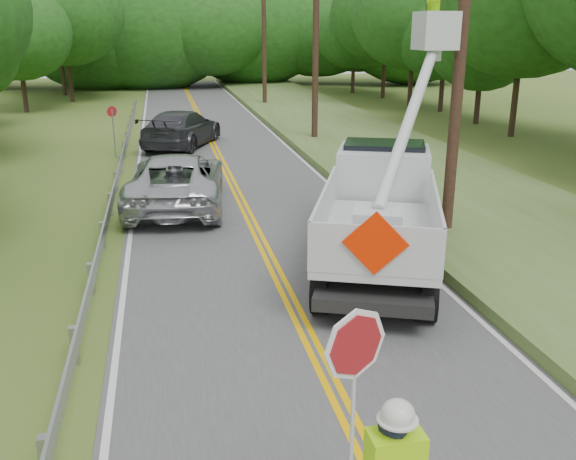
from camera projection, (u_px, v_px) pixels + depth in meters
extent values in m
cube|color=#48474A|center=(240.00, 200.00, 20.72)|extent=(7.20, 96.00, 0.02)
cube|color=#FFB300|center=(237.00, 199.00, 20.70)|extent=(0.12, 96.00, 0.00)
cube|color=#FFB300|center=(243.00, 199.00, 20.74)|extent=(0.12, 96.00, 0.00)
cube|color=silver|center=(134.00, 205.00, 20.06)|extent=(0.12, 96.00, 0.00)
cube|color=silver|center=(340.00, 194.00, 21.37)|extent=(0.12, 96.00, 0.00)
cube|color=#979BA0|center=(74.00, 345.00, 10.52)|extent=(0.12, 0.14, 0.70)
cube|color=#979BA0|center=(91.00, 279.00, 13.32)|extent=(0.12, 0.14, 0.70)
cube|color=#979BA0|center=(102.00, 235.00, 16.11)|extent=(0.12, 0.14, 0.70)
cube|color=#979BA0|center=(110.00, 204.00, 18.91)|extent=(0.12, 0.14, 0.70)
cube|color=#979BA0|center=(116.00, 181.00, 21.70)|extent=(0.12, 0.14, 0.70)
cube|color=#979BA0|center=(120.00, 164.00, 24.50)|extent=(0.12, 0.14, 0.70)
cube|color=#979BA0|center=(124.00, 150.00, 27.29)|extent=(0.12, 0.14, 0.70)
cube|color=#979BA0|center=(127.00, 138.00, 30.09)|extent=(0.12, 0.14, 0.70)
cube|color=#979BA0|center=(129.00, 129.00, 32.88)|extent=(0.12, 0.14, 0.70)
cube|color=#979BA0|center=(131.00, 121.00, 35.68)|extent=(0.12, 0.14, 0.70)
cube|color=#979BA0|center=(133.00, 114.00, 38.47)|extent=(0.12, 0.14, 0.70)
cube|color=#979BA0|center=(134.00, 108.00, 41.27)|extent=(0.12, 0.14, 0.70)
cube|color=#979BA0|center=(117.00, 181.00, 20.71)|extent=(0.05, 48.00, 0.34)
cylinder|color=black|center=(461.00, 47.00, 15.46)|extent=(0.30, 0.30, 10.00)
cylinder|color=black|center=(316.00, 38.00, 29.44)|extent=(0.30, 0.30, 10.00)
cylinder|color=black|center=(264.00, 34.00, 43.41)|extent=(0.30, 0.30, 10.00)
cube|color=#46652A|center=(439.00, 185.00, 22.02)|extent=(7.00, 96.00, 0.30)
cylinder|color=#332319|center=(24.00, 90.00, 41.51)|extent=(0.32, 0.32, 2.99)
ellipsoid|color=#1F4115|center=(17.00, 32.00, 40.38)|extent=(6.97, 6.97, 6.13)
cylinder|color=#332319|center=(70.00, 77.00, 47.25)|extent=(0.32, 0.32, 3.79)
ellipsoid|color=#1F4115|center=(63.00, 12.00, 45.81)|extent=(8.83, 8.83, 7.77)
cylinder|color=#332319|center=(63.00, 74.00, 51.89)|extent=(0.32, 0.32, 3.53)
ellipsoid|color=#1F4115|center=(57.00, 19.00, 50.55)|extent=(8.23, 8.23, 7.25)
cylinder|color=#332319|center=(515.00, 95.00, 32.07)|extent=(0.32, 0.32, 4.26)
cylinder|color=#332319|center=(478.00, 100.00, 36.62)|extent=(0.32, 0.32, 2.73)
ellipsoid|color=#1F4115|center=(483.00, 41.00, 35.59)|extent=(6.36, 6.36, 5.60)
cylinder|color=#332319|center=(442.00, 89.00, 41.89)|extent=(0.32, 0.32, 2.98)
ellipsoid|color=#1F4115|center=(446.00, 33.00, 40.76)|extent=(6.95, 6.95, 6.11)
cylinder|color=#332319|center=(411.00, 81.00, 43.80)|extent=(0.32, 0.32, 3.70)
ellipsoid|color=#1F4115|center=(415.00, 13.00, 42.40)|extent=(8.62, 8.62, 7.59)
cylinder|color=#332319|center=(384.00, 74.00, 49.85)|extent=(0.32, 0.32, 3.76)
ellipsoid|color=#1F4115|center=(386.00, 13.00, 48.42)|extent=(8.78, 8.78, 7.73)
cylinder|color=#332319|center=(353.00, 76.00, 53.67)|extent=(0.32, 0.32, 2.93)
ellipsoid|color=#1F4115|center=(354.00, 32.00, 52.56)|extent=(6.85, 6.85, 6.02)
ellipsoid|color=#1F4115|center=(47.00, 27.00, 57.04)|extent=(11.49, 8.62, 8.62)
ellipsoid|color=#1F4115|center=(101.00, 27.00, 57.14)|extent=(15.77, 11.83, 11.83)
ellipsoid|color=#1F4115|center=(149.00, 27.00, 57.72)|extent=(15.96, 11.97, 11.97)
ellipsoid|color=#1F4115|center=(209.00, 27.00, 57.12)|extent=(11.77, 8.83, 8.83)
ellipsoid|color=#1F4115|center=(253.00, 27.00, 61.15)|extent=(15.20, 11.40, 11.40)
ellipsoid|color=#1F4115|center=(319.00, 27.00, 61.62)|extent=(12.90, 9.68, 9.68)
ellipsoid|color=#1F4115|center=(360.00, 27.00, 61.53)|extent=(11.63, 8.72, 8.72)
ellipsoid|color=#1F4115|center=(412.00, 27.00, 60.54)|extent=(14.63, 10.97, 10.97)
cube|color=#98DC0B|center=(395.00, 457.00, 6.28)|extent=(0.57, 0.35, 0.56)
ellipsoid|color=silver|center=(398.00, 413.00, 6.12)|extent=(0.34, 0.34, 0.27)
cylinder|color=maroon|center=(355.00, 344.00, 5.83)|extent=(0.69, 0.32, 0.73)
cylinder|color=black|center=(320.00, 289.00, 12.36)|extent=(0.66, 1.06, 1.01)
cylinder|color=black|center=(429.00, 296.00, 12.03)|extent=(0.66, 1.06, 1.01)
cylinder|color=black|center=(331.00, 253.00, 14.34)|extent=(0.66, 1.06, 1.01)
cylinder|color=black|center=(425.00, 258.00, 14.01)|extent=(0.66, 1.06, 1.01)
cylinder|color=black|center=(341.00, 219.00, 16.82)|extent=(0.66, 1.06, 1.01)
cylinder|color=black|center=(421.00, 223.00, 16.48)|extent=(0.66, 1.06, 1.01)
cube|color=black|center=(378.00, 248.00, 14.45)|extent=(4.50, 7.11, 0.26)
cube|color=silver|center=(378.00, 236.00, 13.59)|extent=(4.02, 5.41, 0.23)
cube|color=silver|center=(324.00, 210.00, 13.62)|extent=(1.81, 4.56, 0.95)
cube|color=silver|center=(436.00, 216.00, 13.24)|extent=(1.81, 4.56, 0.95)
cube|color=silver|center=(375.00, 251.00, 11.17)|extent=(2.29, 0.93, 0.95)
cube|color=silver|center=(383.00, 183.00, 16.86)|extent=(2.94, 2.73, 1.90)
cube|color=black|center=(384.00, 157.00, 16.84)|extent=(2.47, 2.04, 0.79)
cube|color=silver|center=(377.00, 229.00, 12.34)|extent=(1.23, 1.23, 0.85)
cube|color=silver|center=(436.00, 31.00, 15.21)|extent=(0.90, 0.90, 0.90)
cube|color=#FF2500|center=(375.00, 244.00, 11.05)|extent=(1.13, 0.47, 1.20)
imported|color=#B7BABF|center=(176.00, 180.00, 19.62)|extent=(3.47, 6.44, 1.72)
imported|color=#36373D|center=(182.00, 128.00, 29.65)|extent=(4.50, 6.40, 1.72)
cylinder|color=#979BA0|center=(114.00, 134.00, 27.06)|extent=(0.06, 0.06, 2.11)
cylinder|color=maroon|center=(112.00, 112.00, 26.76)|extent=(0.42, 0.28, 0.48)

